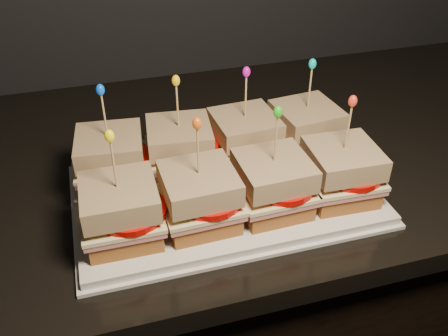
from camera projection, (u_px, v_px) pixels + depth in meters
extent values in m
cube|color=black|center=(19.00, 189.00, 0.82)|extent=(2.34, 0.68, 0.03)
cube|color=silver|center=(224.00, 192.00, 0.77)|extent=(0.44, 0.28, 0.02)
cube|color=silver|center=(224.00, 195.00, 0.77)|extent=(0.46, 0.29, 0.01)
cube|color=brown|center=(114.00, 174.00, 0.77)|extent=(0.10, 0.10, 0.03)
cube|color=#C35C60|center=(112.00, 165.00, 0.76)|extent=(0.11, 0.11, 0.01)
cube|color=beige|center=(112.00, 161.00, 0.76)|extent=(0.12, 0.11, 0.01)
cylinder|color=#C50A04|center=(119.00, 158.00, 0.75)|extent=(0.09, 0.09, 0.01)
cube|color=#613310|center=(109.00, 146.00, 0.74)|extent=(0.11, 0.11, 0.03)
cylinder|color=tan|center=(105.00, 118.00, 0.71)|extent=(0.00, 0.00, 0.09)
ellipsoid|color=blue|center=(100.00, 90.00, 0.69)|extent=(0.01, 0.01, 0.02)
cube|color=brown|center=(181.00, 164.00, 0.79)|extent=(0.10, 0.10, 0.03)
cube|color=#C35C60|center=(180.00, 155.00, 0.78)|extent=(0.11, 0.11, 0.01)
cube|color=beige|center=(180.00, 151.00, 0.78)|extent=(0.12, 0.11, 0.01)
cylinder|color=#C50A04|center=(188.00, 148.00, 0.77)|extent=(0.09, 0.09, 0.01)
cube|color=#613310|center=(179.00, 135.00, 0.76)|extent=(0.11, 0.11, 0.03)
cylinder|color=tan|center=(178.00, 108.00, 0.74)|extent=(0.00, 0.00, 0.09)
ellipsoid|color=yellow|center=(176.00, 81.00, 0.71)|extent=(0.01, 0.01, 0.02)
cube|color=brown|center=(244.00, 153.00, 0.82)|extent=(0.10, 0.10, 0.03)
cube|color=#C35C60|center=(244.00, 144.00, 0.81)|extent=(0.11, 0.11, 0.01)
cube|color=beige|center=(245.00, 141.00, 0.80)|extent=(0.11, 0.11, 0.01)
cylinder|color=#C50A04|center=(253.00, 138.00, 0.80)|extent=(0.09, 0.09, 0.01)
cube|color=#613310|center=(245.00, 126.00, 0.79)|extent=(0.10, 0.10, 0.03)
cylinder|color=tan|center=(246.00, 99.00, 0.76)|extent=(0.00, 0.00, 0.09)
ellipsoid|color=#C112A2|center=(246.00, 72.00, 0.74)|extent=(0.01, 0.01, 0.02)
cube|color=brown|center=(304.00, 144.00, 0.84)|extent=(0.10, 0.10, 0.03)
cube|color=#C35C60|center=(305.00, 135.00, 0.83)|extent=(0.11, 0.11, 0.01)
cube|color=beige|center=(305.00, 131.00, 0.83)|extent=(0.12, 0.11, 0.01)
cylinder|color=#C50A04|center=(314.00, 128.00, 0.82)|extent=(0.09, 0.09, 0.01)
cube|color=#613310|center=(307.00, 116.00, 0.81)|extent=(0.11, 0.11, 0.03)
cylinder|color=tan|center=(310.00, 91.00, 0.79)|extent=(0.00, 0.00, 0.09)
ellipsoid|color=#0BB6B2|center=(312.00, 64.00, 0.76)|extent=(0.01, 0.01, 0.02)
cube|color=brown|center=(124.00, 228.00, 0.67)|extent=(0.10, 0.10, 0.03)
cube|color=#C35C60|center=(122.00, 218.00, 0.66)|extent=(0.11, 0.10, 0.01)
cube|color=beige|center=(121.00, 214.00, 0.66)|extent=(0.11, 0.10, 0.01)
cylinder|color=#C50A04|center=(131.00, 211.00, 0.65)|extent=(0.09, 0.09, 0.01)
cube|color=#613310|center=(119.00, 197.00, 0.64)|extent=(0.10, 0.10, 0.03)
cylinder|color=tan|center=(114.00, 167.00, 0.61)|extent=(0.00, 0.00, 0.09)
ellipsoid|color=yellow|center=(109.00, 136.00, 0.59)|extent=(0.01, 0.01, 0.02)
cube|color=brown|center=(200.00, 213.00, 0.69)|extent=(0.10, 0.10, 0.03)
cube|color=#C35C60|center=(200.00, 204.00, 0.68)|extent=(0.11, 0.10, 0.01)
cube|color=beige|center=(200.00, 200.00, 0.68)|extent=(0.11, 0.11, 0.01)
cylinder|color=#C50A04|center=(209.00, 197.00, 0.67)|extent=(0.09, 0.09, 0.01)
cube|color=#613310|center=(199.00, 183.00, 0.66)|extent=(0.10, 0.10, 0.03)
cylinder|color=tan|center=(198.00, 154.00, 0.64)|extent=(0.00, 0.00, 0.09)
ellipsoid|color=#E65713|center=(197.00, 123.00, 0.61)|extent=(0.01, 0.01, 0.02)
cube|color=brown|center=(272.00, 200.00, 0.72)|extent=(0.10, 0.10, 0.03)
cube|color=#C35C60|center=(272.00, 191.00, 0.71)|extent=(0.11, 0.10, 0.01)
cube|color=beige|center=(273.00, 187.00, 0.70)|extent=(0.11, 0.11, 0.01)
cylinder|color=#C50A04|center=(282.00, 183.00, 0.70)|extent=(0.09, 0.09, 0.01)
cube|color=#613310|center=(274.00, 170.00, 0.69)|extent=(0.10, 0.10, 0.03)
cylinder|color=tan|center=(276.00, 142.00, 0.66)|extent=(0.00, 0.00, 0.09)
ellipsoid|color=green|center=(278.00, 112.00, 0.64)|extent=(0.01, 0.01, 0.02)
cube|color=brown|center=(338.00, 188.00, 0.74)|extent=(0.10, 0.10, 0.03)
cube|color=#C35C60|center=(340.00, 178.00, 0.73)|extent=(0.11, 0.10, 0.01)
cube|color=beige|center=(341.00, 174.00, 0.73)|extent=(0.11, 0.11, 0.01)
cylinder|color=#C50A04|center=(351.00, 171.00, 0.72)|extent=(0.09, 0.09, 0.01)
cube|color=#613310|center=(343.00, 158.00, 0.71)|extent=(0.10, 0.10, 0.03)
cylinder|color=tan|center=(348.00, 130.00, 0.69)|extent=(0.00, 0.00, 0.09)
ellipsoid|color=red|center=(353.00, 101.00, 0.66)|extent=(0.01, 0.01, 0.02)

